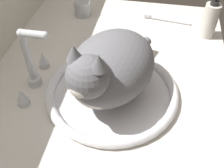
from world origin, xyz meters
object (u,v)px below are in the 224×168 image
at_px(faucet, 32,66).
at_px(toothbrush, 166,20).
at_px(sink_basin, 112,91).
at_px(metal_jar, 82,8).
at_px(cat, 109,69).
at_px(soap_pump_bottle, 210,20).

relative_size(faucet, toothbrush, 1.06).
height_order(sink_basin, metal_jar, metal_jar).
height_order(cat, soap_pump_bottle, cat).
relative_size(sink_basin, cat, 0.98).
distance_m(faucet, metal_jar, 0.41).
relative_size(metal_jar, soap_pump_bottle, 0.37).
xyz_separation_m(metal_jar, soap_pump_bottle, (-0.06, -0.47, 0.04)).
bearing_deg(sink_basin, soap_pump_bottle, -39.21).
distance_m(metal_jar, toothbrush, 0.33).
distance_m(sink_basin, faucet, 0.23).
bearing_deg(faucet, sink_basin, -90.00).
height_order(sink_basin, toothbrush, sink_basin).
distance_m(sink_basin, toothbrush, 0.44).
bearing_deg(metal_jar, toothbrush, -87.93).
bearing_deg(sink_basin, metal_jar, 25.31).
height_order(metal_jar, soap_pump_bottle, soap_pump_bottle).
xyz_separation_m(cat, toothbrush, (0.43, -0.14, -0.10)).
bearing_deg(faucet, soap_pump_bottle, -55.78).
bearing_deg(metal_jar, sink_basin, -154.69).
distance_m(metal_jar, soap_pump_bottle, 0.48).
height_order(faucet, metal_jar, faucet).
bearing_deg(faucet, metal_jar, -4.87).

